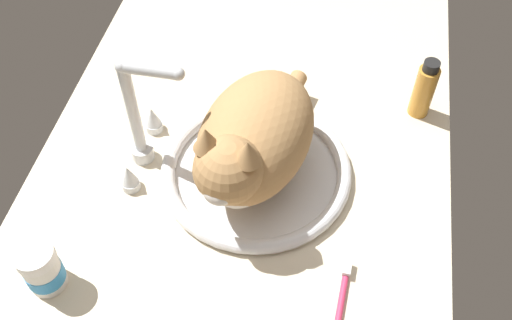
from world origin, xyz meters
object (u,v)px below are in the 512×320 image
Objects in this scene: sink_basin at (256,170)px; amber_bottle at (424,89)px; toothbrush at (340,310)px; cat at (251,142)px; pill_bottle at (42,269)px; faucet at (141,124)px.

amber_bottle is at bearing -53.04° from sink_basin.
toothbrush is (-22.37, -16.80, -0.48)cm from sink_basin.
cat reaches higher than amber_bottle.
pill_bottle is 43.92cm from toothbrush.
toothbrush is at bearing -121.70° from faucet.
amber_bottle reaches higher than sink_basin.
sink_basin is at bearing -45.89° from pill_bottle.
cat is 3.06× the size of amber_bottle.
faucet is 27.45cm from pill_bottle.
amber_bottle is (20.38, -46.51, -3.11)cm from faucet.
amber_bottle is (22.25, -27.46, -4.94)cm from cat.
faucet is at bearing 84.39° from cat.
faucet is 43.37cm from toothbrush.
faucet reaches higher than sink_basin.
amber_bottle is at bearing -13.53° from toothbrush.
pill_bottle is (-46.39, 53.91, -1.61)cm from amber_bottle.
cat is 2.22× the size of toothbrush.
pill_bottle reaches higher than toothbrush.
toothbrush is at bearing -140.05° from cat.
toothbrush is at bearing -85.24° from pill_bottle.
faucet is 50.87cm from amber_bottle.
sink_basin is 2.65× the size of amber_bottle.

